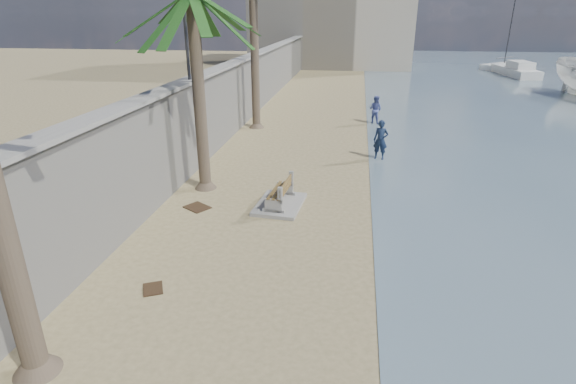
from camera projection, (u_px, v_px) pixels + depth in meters
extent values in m
cube|color=gray|center=(240.00, 93.00, 25.35)|extent=(0.45, 70.00, 3.50)
cube|color=gray|center=(239.00, 60.00, 24.67)|extent=(0.80, 70.00, 0.12)
cube|color=#B7AA93|center=(333.00, 3.00, 52.29)|extent=(18.00, 12.00, 14.00)
cube|color=gray|center=(280.00, 204.00, 15.02)|extent=(1.62, 2.23, 0.12)
cylinder|color=brown|center=(199.00, 99.00, 15.34)|extent=(0.42, 0.42, 6.56)
cylinder|color=brown|center=(255.00, 48.00, 23.59)|extent=(0.44, 0.44, 8.52)
cylinder|color=#2D2D33|center=(184.00, 10.00, 16.37)|extent=(0.12, 0.12, 5.00)
imported|color=#15223C|center=(381.00, 137.00, 19.44)|extent=(0.80, 0.63, 1.98)
imported|color=#4B579B|center=(375.00, 108.00, 25.83)|extent=(1.07, 0.99, 1.77)
cube|color=silver|center=(504.00, 66.00, 51.15)|extent=(6.29, 6.16, 0.70)
cylinder|color=#2D2D33|center=(512.00, 22.00, 49.37)|extent=(0.12, 0.12, 9.04)
cube|color=#382616|center=(197.00, 207.00, 14.89)|extent=(1.00, 0.95, 0.03)
cube|color=#382616|center=(153.00, 289.00, 10.52)|extent=(0.64, 0.69, 0.03)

